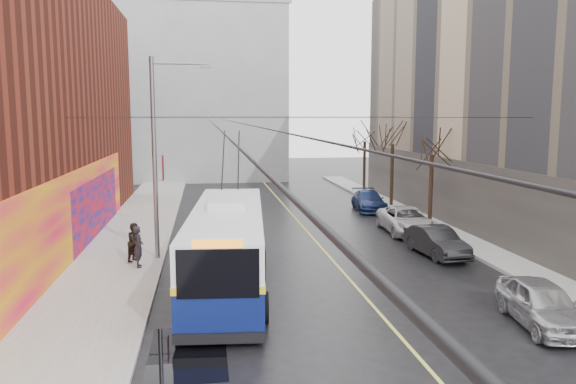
{
  "coord_description": "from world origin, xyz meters",
  "views": [
    {
      "loc": [
        -4.09,
        -15.11,
        6.48
      ],
      "look_at": [
        -0.46,
        9.48,
        3.08
      ],
      "focal_mm": 35.0,
      "sensor_mm": 36.0,
      "label": 1
    }
  ],
  "objects_px": {
    "tree_mid": "(393,133)",
    "parked_car_a": "(542,304)",
    "tree_far": "(365,132)",
    "tree_near": "(432,142)",
    "streetlight_pole": "(158,153)",
    "parked_car_d": "(369,201)",
    "following_car": "(219,202)",
    "pedestrian_a": "(138,247)",
    "parked_car_b": "(436,242)",
    "trolleybus": "(228,245)",
    "parked_car_c": "(406,220)",
    "pedestrian_b": "(135,242)"
  },
  "relations": [
    {
      "from": "tree_mid",
      "to": "parked_car_a",
      "type": "distance_m",
      "value": 23.37
    },
    {
      "from": "tree_mid",
      "to": "tree_far",
      "type": "distance_m",
      "value": 7.0
    },
    {
      "from": "tree_near",
      "to": "tree_mid",
      "type": "xyz_separation_m",
      "value": [
        0.0,
        7.0,
        0.28
      ]
    },
    {
      "from": "streetlight_pole",
      "to": "tree_mid",
      "type": "xyz_separation_m",
      "value": [
        15.14,
        13.0,
        0.41
      ]
    },
    {
      "from": "tree_mid",
      "to": "parked_car_d",
      "type": "xyz_separation_m",
      "value": [
        -2.03,
        -1.25,
        -4.58
      ]
    },
    {
      "from": "following_car",
      "to": "pedestrian_a",
      "type": "height_order",
      "value": "pedestrian_a"
    },
    {
      "from": "tree_near",
      "to": "parked_car_a",
      "type": "distance_m",
      "value": 16.56
    },
    {
      "from": "parked_car_a",
      "to": "following_car",
      "type": "xyz_separation_m",
      "value": [
        -9.4,
        21.38,
        0.1
      ]
    },
    {
      "from": "tree_near",
      "to": "parked_car_a",
      "type": "xyz_separation_m",
      "value": [
        -2.88,
        -15.74,
        -4.27
      ]
    },
    {
      "from": "parked_car_b",
      "to": "tree_mid",
      "type": "bearing_deg",
      "value": 74.02
    },
    {
      "from": "tree_far",
      "to": "parked_car_a",
      "type": "bearing_deg",
      "value": -95.52
    },
    {
      "from": "streetlight_pole",
      "to": "tree_far",
      "type": "relative_size",
      "value": 1.37
    },
    {
      "from": "parked_car_d",
      "to": "trolleybus",
      "type": "bearing_deg",
      "value": -117.53
    },
    {
      "from": "tree_far",
      "to": "parked_car_b",
      "type": "relative_size",
      "value": 1.59
    },
    {
      "from": "parked_car_c",
      "to": "pedestrian_a",
      "type": "distance_m",
      "value": 14.96
    },
    {
      "from": "tree_near",
      "to": "tree_mid",
      "type": "bearing_deg",
      "value": 90.0
    },
    {
      "from": "parked_car_b",
      "to": "parked_car_d",
      "type": "relative_size",
      "value": 0.89
    },
    {
      "from": "trolleybus",
      "to": "parked_car_c",
      "type": "distance_m",
      "value": 13.23
    },
    {
      "from": "tree_near",
      "to": "parked_car_b",
      "type": "distance_m",
      "value": 8.55
    },
    {
      "from": "trolleybus",
      "to": "pedestrian_a",
      "type": "xyz_separation_m",
      "value": [
        -3.62,
        2.68,
        -0.58
      ]
    },
    {
      "from": "parked_car_d",
      "to": "pedestrian_b",
      "type": "bearing_deg",
      "value": -133.97
    },
    {
      "from": "parked_car_d",
      "to": "tree_far",
      "type": "bearing_deg",
      "value": 81.54
    },
    {
      "from": "parked_car_a",
      "to": "streetlight_pole",
      "type": "bearing_deg",
      "value": 149.18
    },
    {
      "from": "streetlight_pole",
      "to": "parked_car_d",
      "type": "height_order",
      "value": "streetlight_pole"
    },
    {
      "from": "parked_car_c",
      "to": "following_car",
      "type": "relative_size",
      "value": 1.08
    },
    {
      "from": "tree_mid",
      "to": "parked_car_b",
      "type": "relative_size",
      "value": 1.62
    },
    {
      "from": "streetlight_pole",
      "to": "parked_car_c",
      "type": "distance_m",
      "value": 14.3
    },
    {
      "from": "tree_far",
      "to": "parked_car_b",
      "type": "height_order",
      "value": "tree_far"
    },
    {
      "from": "streetlight_pole",
      "to": "tree_near",
      "type": "relative_size",
      "value": 1.41
    },
    {
      "from": "parked_car_c",
      "to": "following_car",
      "type": "bearing_deg",
      "value": 147.15
    },
    {
      "from": "tree_near",
      "to": "pedestrian_a",
      "type": "height_order",
      "value": "tree_near"
    },
    {
      "from": "pedestrian_a",
      "to": "pedestrian_b",
      "type": "relative_size",
      "value": 1.03
    },
    {
      "from": "tree_far",
      "to": "pedestrian_a",
      "type": "xyz_separation_m",
      "value": [
        -15.95,
        -21.48,
        -4.11
      ]
    },
    {
      "from": "parked_car_a",
      "to": "parked_car_d",
      "type": "distance_m",
      "value": 21.5
    },
    {
      "from": "streetlight_pole",
      "to": "parked_car_a",
      "type": "relative_size",
      "value": 2.16
    },
    {
      "from": "streetlight_pole",
      "to": "parked_car_d",
      "type": "distance_m",
      "value": 18.09
    },
    {
      "from": "parked_car_b",
      "to": "following_car",
      "type": "relative_size",
      "value": 0.86
    },
    {
      "from": "tree_mid",
      "to": "following_car",
      "type": "bearing_deg",
      "value": -173.69
    },
    {
      "from": "trolleybus",
      "to": "pedestrian_b",
      "type": "height_order",
      "value": "trolleybus"
    },
    {
      "from": "following_car",
      "to": "parked_car_b",
      "type": "bearing_deg",
      "value": -46.11
    },
    {
      "from": "tree_mid",
      "to": "tree_far",
      "type": "xyz_separation_m",
      "value": [
        0.0,
        7.0,
        -0.11
      ]
    },
    {
      "from": "tree_near",
      "to": "parked_car_c",
      "type": "xyz_separation_m",
      "value": [
        -2.11,
        -1.79,
        -4.26
      ]
    },
    {
      "from": "parked_car_a",
      "to": "parked_car_d",
      "type": "height_order",
      "value": "parked_car_a"
    },
    {
      "from": "pedestrian_b",
      "to": "tree_mid",
      "type": "bearing_deg",
      "value": -23.8
    },
    {
      "from": "streetlight_pole",
      "to": "pedestrian_b",
      "type": "xyz_separation_m",
      "value": [
        -1.07,
        -0.42,
        -3.85
      ]
    },
    {
      "from": "tree_mid",
      "to": "trolleybus",
      "type": "xyz_separation_m",
      "value": [
        -12.32,
        -17.15,
        -3.65
      ]
    },
    {
      "from": "pedestrian_a",
      "to": "pedestrian_b",
      "type": "height_order",
      "value": "pedestrian_a"
    },
    {
      "from": "trolleybus",
      "to": "parked_car_b",
      "type": "relative_size",
      "value": 2.98
    },
    {
      "from": "parked_car_a",
      "to": "parked_car_b",
      "type": "distance_m",
      "value": 8.81
    },
    {
      "from": "parked_car_c",
      "to": "parked_car_d",
      "type": "bearing_deg",
      "value": 92.73
    }
  ]
}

